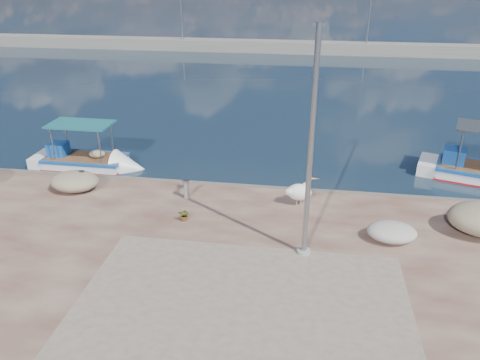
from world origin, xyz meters
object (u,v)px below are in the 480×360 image
(lamp_post, at_px, (310,156))
(bollard_near, at_px, (186,188))
(boat_left, at_px, (85,163))
(pelican, at_px, (300,192))

(lamp_post, height_order, bollard_near, lamp_post)
(boat_left, xyz_separation_m, bollard_near, (5.92, -3.44, 0.73))
(boat_left, relative_size, lamp_post, 0.75)
(boat_left, distance_m, lamp_post, 12.94)
(boat_left, xyz_separation_m, lamp_post, (10.55, -6.57, 3.60))
(boat_left, bearing_deg, bollard_near, -29.56)
(pelican, bearing_deg, lamp_post, -102.50)
(pelican, bearing_deg, bollard_near, 163.87)
(pelican, relative_size, bollard_near, 1.63)
(bollard_near, bearing_deg, boat_left, 149.83)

